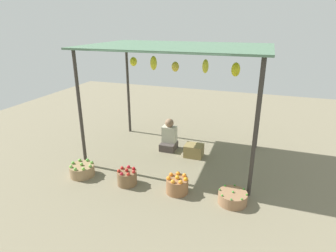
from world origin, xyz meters
The scene contains 8 objects.
ground_plane centered at (0.00, 0.00, 0.00)m, with size 14.00×14.00×0.00m, color #7A7159.
market_stall_structure centered at (0.00, 0.00, 2.34)m, with size 3.78×2.48×2.52m.
vendor_person centered at (-0.28, 0.32, 0.30)m, with size 0.36×0.44×0.78m.
basket_green_apples centered at (-1.54, -1.49, 0.12)m, with size 0.49×0.49×0.29m.
basket_red_apples centered at (-0.52, -1.49, 0.15)m, with size 0.38×0.38×0.34m.
basket_oranges centered at (0.48, -1.44, 0.15)m, with size 0.41×0.41×0.35m.
basket_green_chilies centered at (1.49, -1.43, 0.10)m, with size 0.50×0.50×0.24m.
wooden_crate_near_vendor centered at (0.40, 0.12, 0.14)m, with size 0.42×0.35×0.29m, color olive.
Camera 1 is at (1.80, -5.76, 2.98)m, focal length 30.34 mm.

